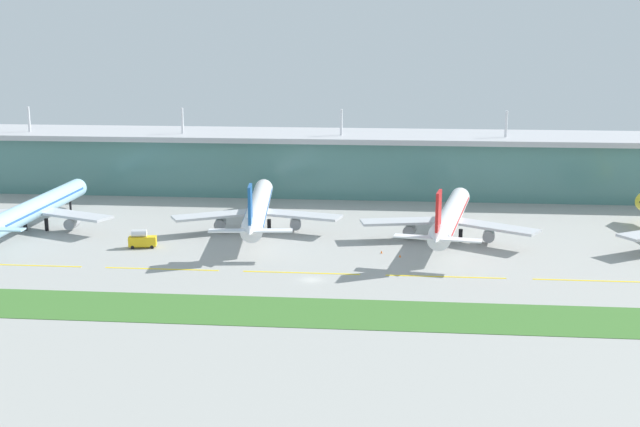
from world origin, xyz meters
The scene contains 14 objects.
ground_plane centered at (0.00, 0.00, 0.00)m, with size 600.00×600.00×0.00m, color #9E9E99.
terminal_building centered at (0.00, 105.62, 10.79)m, with size 288.00×34.00×30.16m.
airliner_nearest centered at (-84.17, 41.51, 6.46)m, with size 48.80×69.26×18.90m.
airliner_near_middle centered at (-20.25, 46.07, 6.46)m, with size 48.52×69.96×18.90m.
airliner_far_middle centered at (33.99, 40.04, 6.45)m, with size 48.09×64.92×18.90m.
taxiway_stripe_west centered at (-71.00, 5.19, 0.02)m, with size 28.00×0.70×0.04m, color yellow.
taxiway_stripe_mid_west centered at (-37.00, 5.19, 0.02)m, with size 28.00×0.70×0.04m, color yellow.
taxiway_stripe_centre centered at (-3.00, 5.19, 0.02)m, with size 28.00×0.70×0.04m, color yellow.
taxiway_stripe_mid_east centered at (31.00, 5.19, 0.02)m, with size 28.00×0.70×0.04m, color yellow.
taxiway_stripe_east centered at (65.00, 5.19, 0.02)m, with size 28.00×0.70×0.04m, color yellow.
grass_verge centered at (0.00, -22.41, 0.05)m, with size 300.00×18.00×0.10m, color #3D702D.
fuel_truck centered at (-47.83, 24.21, 2.26)m, with size 7.53×3.75×4.95m.
safety_cone_left_wingtip centered at (20.43, 21.15, 0.35)m, with size 0.56×0.56×0.70m, color orange.
safety_cone_nose_front centered at (15.69, 24.50, 0.35)m, with size 0.56×0.56×0.70m, color orange.
Camera 1 is at (18.50, -177.41, 55.68)m, focal length 45.26 mm.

